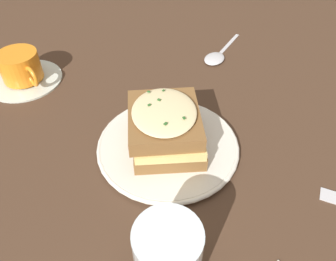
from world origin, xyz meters
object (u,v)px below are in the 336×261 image
Objects in this scene: sandwich at (166,127)px; water_glass at (168,257)px; teacup_with_saucer at (22,70)px; dinner_plate at (168,146)px; spoon at (216,57)px.

water_glass reaches higher than sandwich.
sandwich is 0.34m from teacup_with_saucer.
dinner_plate is 0.21m from water_glass.
spoon is at bearing -155.19° from water_glass.
water_glass is (0.16, 0.13, 0.00)m from sandwich.
sandwich is (0.00, -0.00, 0.04)m from dinner_plate.
spoon is (-0.28, -0.08, -0.04)m from sandwich.
teacup_with_saucer is at bearing -85.62° from sandwich.
dinner_plate is at bearing 13.18° from teacup_with_saucer.
sandwich is at bearing -141.81° from water_glass.
dinner_plate is 2.38× the size of water_glass.
dinner_plate is 0.35m from teacup_with_saucer.
water_glass is (0.13, 0.47, 0.02)m from teacup_with_saucer.
teacup_with_saucer is (0.03, -0.35, 0.02)m from dinner_plate.
water_glass is at bearing -7.16° from teacup_with_saucer.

